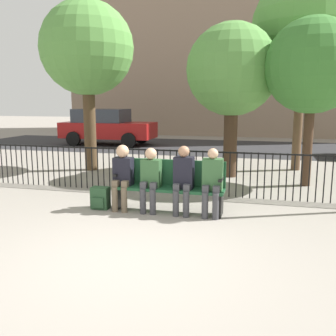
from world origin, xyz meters
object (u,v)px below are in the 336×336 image
(tree_1, at_px, (232,71))
(tree_3, at_px, (313,66))
(tree_0, at_px, (304,27))
(parked_car_1, at_px, (106,126))
(park_bench, at_px, (169,184))
(seated_person_2, at_px, (183,177))
(seated_person_3, at_px, (212,179))
(tree_2, at_px, (87,49))
(seated_person_1, at_px, (150,176))
(backpack, at_px, (100,198))
(seated_person_0, at_px, (122,173))

(tree_1, xyz_separation_m, tree_3, (1.83, -0.65, 0.01))
(tree_0, relative_size, parked_car_1, 1.28)
(park_bench, height_order, seated_person_2, seated_person_2)
(seated_person_2, bearing_deg, parked_car_1, 120.49)
(seated_person_3, relative_size, tree_2, 0.25)
(seated_person_1, relative_size, backpack, 2.82)
(seated_person_0, distance_m, tree_0, 6.88)
(seated_person_1, height_order, seated_person_3, seated_person_3)
(seated_person_2, bearing_deg, tree_2, 134.47)
(park_bench, bearing_deg, seated_person_3, -9.50)
(seated_person_0, height_order, seated_person_1, seated_person_0)
(seated_person_3, xyz_separation_m, tree_2, (-4.00, 3.56, 2.71))
(park_bench, bearing_deg, seated_person_1, -156.51)
(park_bench, height_order, backpack, park_bench)
(parked_car_1, bearing_deg, park_bench, -60.46)
(seated_person_0, height_order, seated_person_3, seated_person_0)
(seated_person_3, height_order, tree_2, tree_2)
(tree_1, bearing_deg, tree_0, 39.39)
(seated_person_2, bearing_deg, tree_1, 82.46)
(seated_person_0, xyz_separation_m, backpack, (-0.42, -0.07, -0.48))
(seated_person_3, relative_size, tree_0, 0.22)
(seated_person_2, relative_size, tree_3, 0.32)
(tree_3, bearing_deg, backpack, -142.03)
(seated_person_2, xyz_separation_m, seated_person_3, (0.50, -0.00, -0.02))
(tree_2, bearing_deg, seated_person_2, -45.53)
(seated_person_1, bearing_deg, seated_person_2, 0.31)
(backpack, xyz_separation_m, parked_car_1, (-4.13, 9.70, 0.64))
(tree_3, bearing_deg, park_bench, -132.77)
(seated_person_3, bearing_deg, seated_person_1, -179.91)
(seated_person_0, bearing_deg, tree_1, 65.93)
(backpack, bearing_deg, seated_person_1, 4.07)
(seated_person_1, bearing_deg, tree_3, 45.35)
(seated_person_2, height_order, tree_1, tree_1)
(seated_person_0, distance_m, tree_3, 4.96)
(seated_person_1, bearing_deg, tree_2, 129.15)
(tree_0, bearing_deg, tree_2, -165.64)
(seated_person_2, height_order, tree_3, tree_3)
(park_bench, bearing_deg, backpack, -170.89)
(tree_0, height_order, tree_3, tree_0)
(seated_person_0, relative_size, seated_person_3, 1.01)
(park_bench, relative_size, tree_1, 0.51)
(tree_3, bearing_deg, seated_person_2, -128.18)
(tree_1, height_order, tree_3, tree_1)
(seated_person_0, relative_size, tree_0, 0.22)
(seated_person_0, bearing_deg, backpack, -170.47)
(seated_person_3, distance_m, parked_car_1, 11.44)
(backpack, distance_m, parked_car_1, 10.56)
(tree_1, xyz_separation_m, tree_2, (-3.97, -0.02, 0.65))
(park_bench, relative_size, parked_car_1, 0.47)
(tree_2, bearing_deg, seated_person_3, -41.69)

